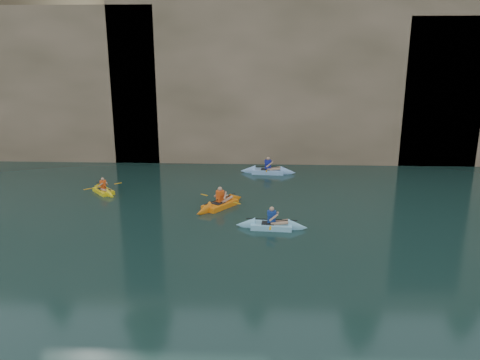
{
  "coord_description": "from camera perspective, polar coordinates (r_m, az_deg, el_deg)",
  "views": [
    {
      "loc": [
        -0.07,
        -9.21,
        7.47
      ],
      "look_at": [
        -0.82,
        6.71,
        3.0
      ],
      "focal_mm": 35.0,
      "sensor_mm": 36.0,
      "label": 1
    }
  ],
  "objects": [
    {
      "name": "sea_cave_center",
      "position": [
        31.95,
        -4.42,
        5.03
      ],
      "size": [
        3.5,
        1.0,
        3.2
      ],
      "primitive_type": "cube",
      "color": "black",
      "rests_on": "ground"
    },
    {
      "name": "sea_cave_east",
      "position": [
        33.16,
        20.45,
        5.62
      ],
      "size": [
        5.0,
        1.0,
        4.5
      ],
      "primitive_type": "cube",
      "color": "black",
      "rests_on": "ground"
    },
    {
      "name": "kayaker_orange",
      "position": [
        22.93,
        -2.43,
        -2.95
      ],
      "size": [
        2.59,
        3.19,
        1.29
      ],
      "rotation": [
        0.0,
        0.0,
        0.95
      ],
      "color": "orange",
      "rests_on": "ground"
    },
    {
      "name": "kayaker_yellow",
      "position": [
        26.23,
        -16.31,
        -1.23
      ],
      "size": [
        2.18,
        2.36,
        1.05
      ],
      "rotation": [
        0.0,
        0.0,
        -0.85
      ],
      "color": "yellow",
      "rests_on": "ground"
    },
    {
      "name": "kayaker_ltblue_mid",
      "position": [
        29.15,
        3.42,
        1.11
      ],
      "size": [
        3.5,
        2.57,
        1.32
      ],
      "rotation": [
        0.0,
        0.0,
        -0.09
      ],
      "color": "#8EBBED",
      "rests_on": "ground"
    },
    {
      "name": "cliff_slab_center",
      "position": [
        31.93,
        6.57,
        12.38
      ],
      "size": [
        24.0,
        2.4,
        11.4
      ],
      "primitive_type": "cube",
      "color": "#A28062",
      "rests_on": "ground"
    },
    {
      "name": "sea_cave_west",
      "position": [
        36.37,
        -27.0,
        5.31
      ],
      "size": [
        4.5,
        1.0,
        4.0
      ],
      "primitive_type": "cube",
      "color": "black",
      "rests_on": "ground"
    },
    {
      "name": "kayaker_ltblue_near",
      "position": [
        20.3,
        3.86,
        -5.51
      ],
      "size": [
        3.15,
        2.42,
        1.23
      ],
      "rotation": [
        0.0,
        0.0,
        -0.07
      ],
      "color": "#8DD3EC",
      "rests_on": "ground"
    },
    {
      "name": "cliff",
      "position": [
        39.24,
        2.89,
        13.49
      ],
      "size": [
        70.0,
        16.0,
        12.0
      ],
      "primitive_type": "cube",
      "color": "tan",
      "rests_on": "ground"
    }
  ]
}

